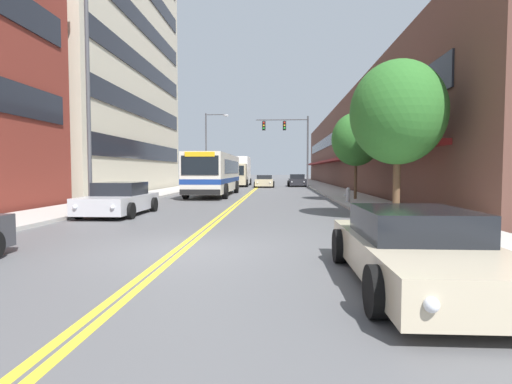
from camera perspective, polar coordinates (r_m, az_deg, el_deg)
The scene contains 18 objects.
ground_plane at distance 45.98m, azimuth 0.41°, elevation 0.84°, with size 240.00×240.00×0.00m, color #565659.
sidewalk_left at distance 46.84m, azimuth -8.15°, elevation 0.94°, with size 2.96×106.00×0.14m.
sidewalk_right at distance 46.17m, azimuth 9.09°, elevation 0.90°, with size 2.96×106.00×0.14m.
centre_line at distance 45.98m, azimuth 0.41°, elevation 0.84°, with size 0.34×106.00×0.01m.
office_tower_left at distance 38.55m, azimuth -24.72°, elevation 20.61°, with size 12.08×21.53×27.19m.
storefront_row_right at distance 47.14m, azimuth 16.10°, elevation 6.27°, with size 9.10×68.00×9.04m.
city_bus at distance 29.27m, azimuth -5.90°, elevation 2.81°, with size 2.84×11.00×2.95m.
car_silver_parked_left_near at distance 17.25m, azimuth -18.92°, elevation -1.06°, with size 2.20×4.61×1.33m.
car_champagne_parked_right_foreground at distance 6.90m, azimuth 21.82°, elevation -7.55°, with size 2.17×4.92×1.20m.
car_charcoal_parked_right_mid at distance 45.85m, azimuth 5.89°, elevation 1.61°, with size 2.17×4.30×1.38m.
car_beige_moving_lead at distance 43.27m, azimuth 1.22°, elevation 1.52°, with size 2.14×4.28×1.31m.
box_truck at distance 46.52m, azimuth -2.52°, elevation 2.97°, with size 2.65×7.54×3.41m.
traffic_signal_mast at distance 40.84m, azimuth 5.03°, elevation 7.75°, with size 5.32×0.38×7.29m.
street_lamp_left_near at distance 17.60m, azimuth -22.16°, elevation 14.85°, with size 2.13×0.28×9.42m.
street_lamp_left_far at distance 42.15m, azimuth -6.67°, elevation 6.93°, with size 2.47×0.28×7.76m.
street_tree_right_near at distance 15.60m, azimuth 19.60°, elevation 10.61°, with size 3.43×3.43×5.66m.
street_tree_right_mid at distance 24.29m, azimuth 14.09°, elevation 7.30°, with size 2.84×2.84×5.06m.
fire_hydrant at distance 21.75m, azimuth 13.00°, elevation -0.38°, with size 0.32×0.24×0.78m.
Camera 1 is at (2.24, -8.89, 1.82)m, focal length 28.00 mm.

